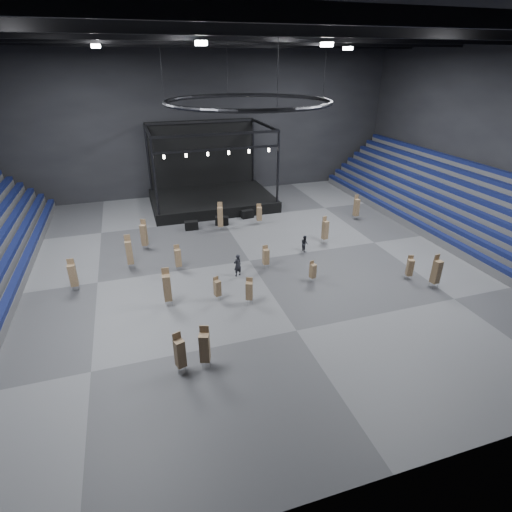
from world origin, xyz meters
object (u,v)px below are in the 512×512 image
object	(u,v)px
chair_stack_4	(180,352)
chair_stack_12	(220,216)
stage	(210,192)
chair_stack_13	(259,213)
chair_stack_2	(356,207)
crew_member	(305,243)
chair_stack_5	(217,288)
chair_stack_8	(313,271)
chair_stack_6	(205,347)
chair_stack_3	(144,235)
chair_stack_9	(167,287)
chair_stack_7	(410,267)
chair_stack_11	(129,252)
chair_stack_16	(73,275)
chair_stack_0	(178,257)
flight_case_right	(247,214)
man_center	(238,265)
chair_stack_14	(266,256)
chair_stack_15	(325,230)
chair_stack_1	(436,271)
flight_case_left	(191,225)
flight_case_mid	(222,221)
chair_stack_10	(249,290)

from	to	relation	value
chair_stack_4	chair_stack_12	bearing A→B (deg)	52.83
stage	chair_stack_13	size ratio (longest dim) A/B	6.39
chair_stack_2	crew_member	world-z (taller)	chair_stack_2
chair_stack_5	chair_stack_8	size ratio (longest dim) A/B	1.05
chair_stack_6	chair_stack_12	distance (m)	20.31
chair_stack_3	chair_stack_9	world-z (taller)	chair_stack_9
chair_stack_3	chair_stack_7	world-z (taller)	chair_stack_3
chair_stack_3	chair_stack_11	world-z (taller)	chair_stack_11
stage	chair_stack_12	world-z (taller)	stage
chair_stack_8	stage	bearing A→B (deg)	82.31
chair_stack_13	chair_stack_16	size ratio (longest dim) A/B	0.85
chair_stack_0	chair_stack_7	distance (m)	18.63
chair_stack_6	chair_stack_13	bearing A→B (deg)	83.19
chair_stack_3	chair_stack_12	bearing A→B (deg)	39.41
flight_case_right	chair_stack_12	size ratio (longest dim) A/B	0.45
stage	chair_stack_0	xyz separation A→B (m)	(-6.09, -16.07, -0.27)
chair_stack_5	man_center	bearing A→B (deg)	35.76
stage	flight_case_right	size ratio (longest dim) A/B	10.46
chair_stack_2	chair_stack_14	size ratio (longest dim) A/B	1.35
chair_stack_15	chair_stack_4	bearing A→B (deg)	-154.12
chair_stack_0	chair_stack_3	world-z (taller)	chair_stack_3
stage	chair_stack_9	bearing A→B (deg)	-109.52
chair_stack_12	chair_stack_14	size ratio (longest dim) A/B	1.46
chair_stack_13	chair_stack_16	world-z (taller)	chair_stack_16
chair_stack_6	chair_stack_7	size ratio (longest dim) A/B	1.30
chair_stack_11	man_center	distance (m)	9.13
chair_stack_2	chair_stack_13	xyz separation A→B (m)	(-10.49, 1.87, -0.22)
chair_stack_1	chair_stack_15	bearing A→B (deg)	103.50
chair_stack_14	chair_stack_5	bearing A→B (deg)	-144.29
chair_stack_14	chair_stack_15	xyz separation A→B (m)	(7.02, 3.18, 0.26)
chair_stack_3	chair_stack_13	world-z (taller)	chair_stack_3
chair_stack_1	chair_stack_5	size ratio (longest dim) A/B	1.50
flight_case_left	chair_stack_8	xyz separation A→B (m)	(7.31, -13.54, 0.50)
chair_stack_12	stage	bearing A→B (deg)	100.34
chair_stack_4	man_center	xyz separation A→B (m)	(5.94, 9.72, -0.38)
chair_stack_3	chair_stack_5	bearing A→B (deg)	-44.86
flight_case_left	chair_stack_3	distance (m)	6.00
chair_stack_13	chair_stack_11	bearing A→B (deg)	-147.36
flight_case_mid	chair_stack_2	distance (m)	14.63
chair_stack_2	chair_stack_14	world-z (taller)	chair_stack_2
flight_case_left	chair_stack_15	xyz separation A→B (m)	(11.55, -7.11, 0.90)
stage	chair_stack_1	size ratio (longest dim) A/B	5.10
chair_stack_5	chair_stack_6	world-z (taller)	chair_stack_6
chair_stack_3	chair_stack_10	world-z (taller)	chair_stack_3
chair_stack_1	chair_stack_0	bearing A→B (deg)	145.21
stage	chair_stack_0	distance (m)	17.19
crew_member	flight_case_left	bearing A→B (deg)	42.97
chair_stack_8	chair_stack_5	bearing A→B (deg)	165.06
chair_stack_3	chair_stack_16	bearing A→B (deg)	-110.88
flight_case_mid	chair_stack_2	xyz separation A→B (m)	(14.33, -2.82, 0.94)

